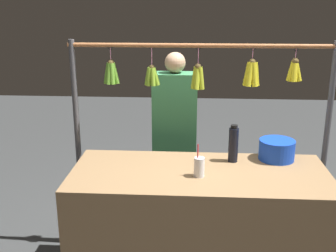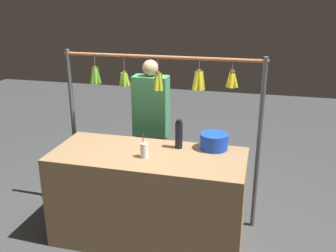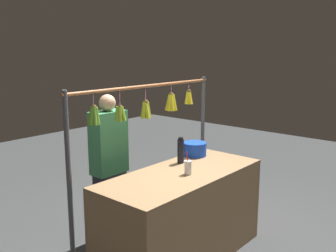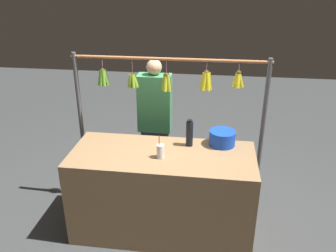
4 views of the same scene
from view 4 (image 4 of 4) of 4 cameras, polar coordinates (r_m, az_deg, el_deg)
ground_plane at (r=3.83m, az=-0.84°, el=-16.18°), size 12.00×12.00×0.00m
market_counter at (r=3.56m, az=-0.89°, el=-10.75°), size 1.76×0.75×0.88m
display_rack at (r=3.58m, az=0.20°, el=4.01°), size 1.99×0.13×1.72m
water_bottle at (r=3.43m, az=3.52°, el=-1.21°), size 0.07×0.07×0.27m
blue_bucket at (r=3.50m, az=8.83°, el=-1.94°), size 0.26×0.26×0.15m
drink_cup at (r=3.23m, az=-1.27°, el=-4.13°), size 0.07×0.07×0.22m
vendor_person at (r=4.12m, az=-2.12°, el=-0.15°), size 0.38×0.20×1.59m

